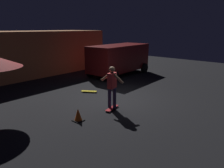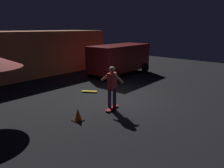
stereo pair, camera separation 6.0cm
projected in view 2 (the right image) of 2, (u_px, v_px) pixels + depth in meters
name	position (u px, v px, depth m)	size (l,w,h in m)	color
ground_plane	(116.00, 99.00, 9.60)	(28.00, 28.00, 0.00)	black
low_building	(35.00, 52.00, 14.86)	(10.10, 3.89, 2.92)	#C67A47
parked_van	(120.00, 58.00, 14.21)	(4.66, 2.33, 2.03)	maroon
skateboard_ridden	(112.00, 108.00, 8.33)	(0.80, 0.36, 0.07)	#AD1E23
skateboard_spare	(89.00, 91.00, 10.53)	(0.60, 0.76, 0.07)	gold
skater	(112.00, 84.00, 8.08)	(0.42, 0.98, 1.67)	#382D4C
traffic_cone	(78.00, 115.00, 7.28)	(0.34, 0.34, 0.46)	black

